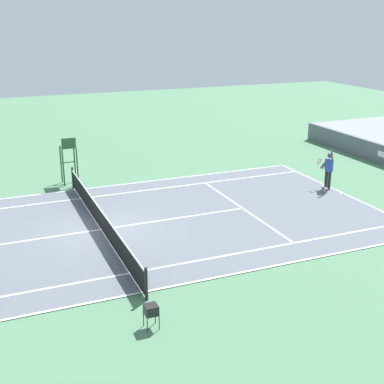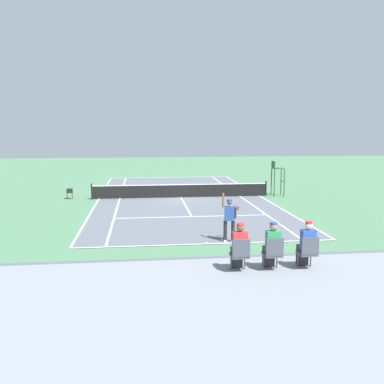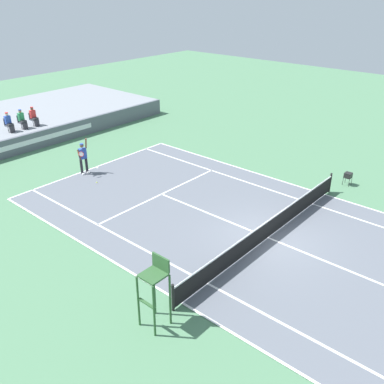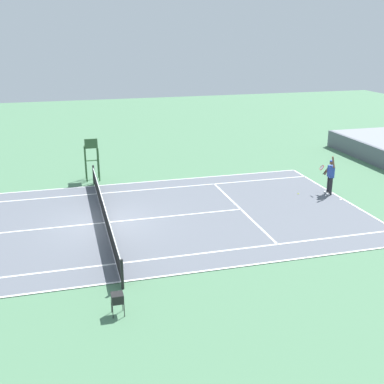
{
  "view_description": "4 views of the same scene",
  "coord_description": "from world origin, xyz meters",
  "px_view_note": "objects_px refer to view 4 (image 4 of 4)",
  "views": [
    {
      "loc": [
        19.38,
        -4.11,
        8.09
      ],
      "look_at": [
        -0.29,
        4.07,
        1.0
      ],
      "focal_mm": 49.09,
      "sensor_mm": 36.0,
      "label": 1
    },
    {
      "loc": [
        2.63,
        28.9,
        4.77
      ],
      "look_at": [
        -0.29,
        4.07,
        1.0
      ],
      "focal_mm": 40.45,
      "sensor_mm": 36.0,
      "label": 2
    },
    {
      "loc": [
        -13.87,
        -7.71,
        9.85
      ],
      "look_at": [
        -0.29,
        4.07,
        1.0
      ],
      "focal_mm": 39.93,
      "sensor_mm": 36.0,
      "label": 3
    },
    {
      "loc": [
        20.28,
        -1.55,
        8.17
      ],
      "look_at": [
        -0.29,
        4.07,
        1.0
      ],
      "focal_mm": 45.6,
      "sensor_mm": 36.0,
      "label": 4
    }
  ],
  "objects_px": {
    "tennis_player": "(330,176)",
    "umpire_chair": "(91,153)",
    "tennis_ball": "(298,194)",
    "ball_hopper": "(117,298)"
  },
  "relations": [
    {
      "from": "tennis_player",
      "to": "umpire_chair",
      "type": "xyz_separation_m",
      "value": [
        -5.74,
        -11.62,
        0.56
      ]
    },
    {
      "from": "tennis_ball",
      "to": "tennis_player",
      "type": "bearing_deg",
      "value": 77.06
    },
    {
      "from": "umpire_chair",
      "to": "ball_hopper",
      "type": "bearing_deg",
      "value": -1.38
    },
    {
      "from": "tennis_ball",
      "to": "ball_hopper",
      "type": "height_order",
      "value": "ball_hopper"
    },
    {
      "from": "tennis_ball",
      "to": "ball_hopper",
      "type": "distance_m",
      "value": 13.61
    },
    {
      "from": "tennis_ball",
      "to": "umpire_chair",
      "type": "distance_m",
      "value": 11.52
    },
    {
      "from": "ball_hopper",
      "to": "umpire_chair",
      "type": "bearing_deg",
      "value": 178.62
    },
    {
      "from": "tennis_player",
      "to": "umpire_chair",
      "type": "bearing_deg",
      "value": -116.29
    },
    {
      "from": "tennis_player",
      "to": "umpire_chair",
      "type": "relative_size",
      "value": 0.85
    },
    {
      "from": "umpire_chair",
      "to": "tennis_ball",
      "type": "bearing_deg",
      "value": 61.87
    }
  ]
}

